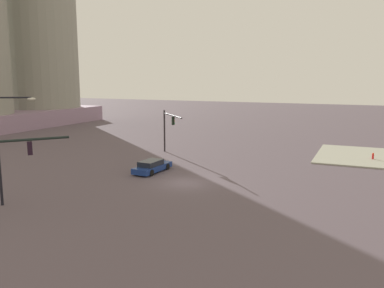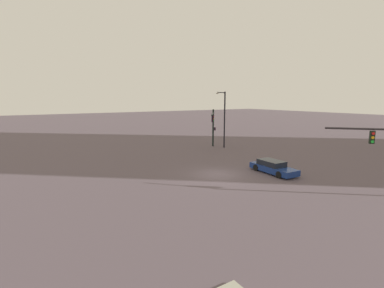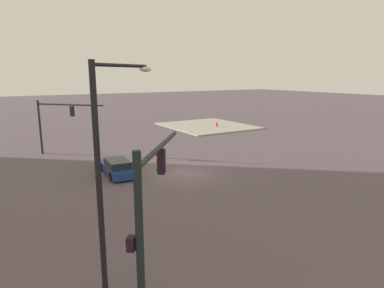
{
  "view_description": "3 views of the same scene",
  "coord_description": "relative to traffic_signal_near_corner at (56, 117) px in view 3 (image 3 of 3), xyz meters",
  "views": [
    {
      "loc": [
        -31.24,
        -14.31,
        9.22
      ],
      "look_at": [
        2.77,
        0.59,
        3.05
      ],
      "focal_mm": 37.44,
      "sensor_mm": 36.0,
      "label": 1
    },
    {
      "loc": [
        20.3,
        -15.74,
        7.11
      ],
      "look_at": [
        -1.91,
        -1.58,
        2.77
      ],
      "focal_mm": 26.22,
      "sensor_mm": 36.0,
      "label": 2
    },
    {
      "loc": [
        -21.31,
        12.41,
        7.51
      ],
      "look_at": [
        -2.65,
        1.13,
        2.93
      ],
      "focal_mm": 30.61,
      "sensor_mm": 36.0,
      "label": 3
    }
  ],
  "objects": [
    {
      "name": "fire_hydrant_on_curb",
      "position": [
        5.85,
        -22.8,
        -3.22
      ],
      "size": [
        0.33,
        0.22,
        0.71
      ],
      "color": "red",
      "rests_on": "sidewalk_corner"
    },
    {
      "name": "traffic_signal_opposite_side",
      "position": [
        -23.47,
        0.81,
        -0.1
      ],
      "size": [
        4.68,
        4.07,
        5.45
      ],
      "rotation": [
        0.0,
        0.0,
        -0.68
      ],
      "color": "black",
      "rests_on": "ground"
    },
    {
      "name": "sedan_car_approaching",
      "position": [
        -9.1,
        -2.74,
        -3.13
      ],
      "size": [
        4.93,
        2.05,
        1.21
      ],
      "rotation": [
        0.0,
        0.0,
        -0.06
      ],
      "color": "navy",
      "rests_on": "ground"
    },
    {
      "name": "streetlamp_curved_arm",
      "position": [
        -22.44,
        1.9,
        1.0
      ],
      "size": [
        1.57,
        2.71,
        7.99
      ],
      "rotation": [
        0.0,
        0.0,
        -1.09
      ],
      "color": "black",
      "rests_on": "ground"
    },
    {
      "name": "sidewalk_corner",
      "position": [
        7.69,
        -22.37,
        -3.63
      ],
      "size": [
        12.82,
        11.52,
        0.15
      ],
      "primitive_type": "cube",
      "color": "#A1A18F",
      "rests_on": "ground"
    },
    {
      "name": "ground_plane",
      "position": [
        -11.6,
        -7.53,
        -3.71
      ],
      "size": [
        234.1,
        234.1,
        0.0
      ],
      "primitive_type": "plane",
      "color": "#574A52"
    },
    {
      "name": "traffic_signal_near_corner",
      "position": [
        0.0,
        0.0,
        0.0
      ],
      "size": [
        5.2,
        4.92,
        5.22
      ],
      "rotation": [
        0.0,
        0.0,
        -2.38
      ],
      "color": "black",
      "rests_on": "ground"
    }
  ]
}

